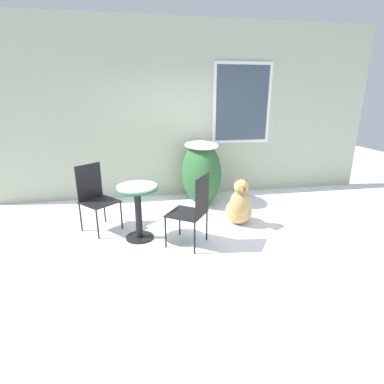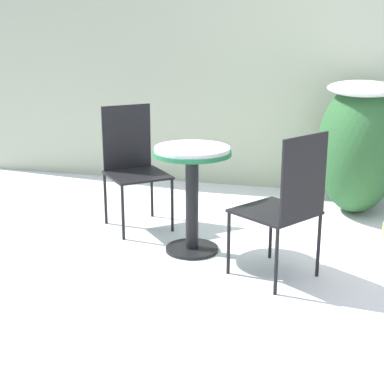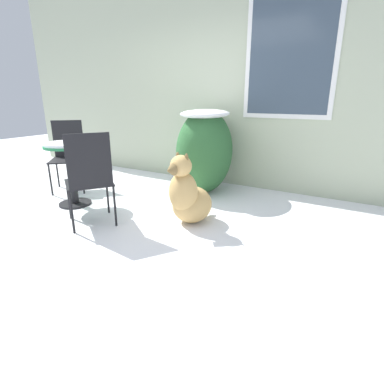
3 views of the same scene
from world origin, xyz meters
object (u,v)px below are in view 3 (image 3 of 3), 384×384
object	(u,v)px
patio_table	(70,160)
patio_chair_near_table	(68,153)
dog	(188,197)
patio_chair_far_side	(89,177)

from	to	relation	value
patio_table	patio_chair_near_table	bearing A→B (deg)	143.70
dog	patio_chair_near_table	bearing A→B (deg)	-173.73
patio_chair_far_side	dog	distance (m)	1.05
patio_chair_far_side	dog	xyz separation A→B (m)	(0.85, 0.57, -0.24)
patio_table	dog	xyz separation A→B (m)	(1.57, 0.23, -0.28)
patio_table	patio_chair_near_table	distance (m)	0.78
patio_chair_near_table	dog	distance (m)	2.22
patio_chair_far_side	dog	size ratio (longest dim) A/B	1.26
patio_chair_far_side	dog	world-z (taller)	patio_chair_far_side
patio_table	dog	size ratio (longest dim) A/B	1.01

